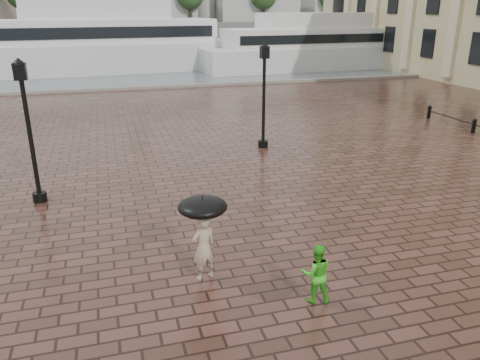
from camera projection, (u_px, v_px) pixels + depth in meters
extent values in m
plane|color=#444E52|center=(120.00, 40.00, 90.73)|extent=(240.00, 240.00, 0.00)
cube|color=slate|center=(153.00, 88.00, 36.62)|extent=(80.00, 0.60, 0.30)
cube|color=#4C4C47|center=(110.00, 24.00, 151.70)|extent=(300.00, 60.00, 2.00)
cube|color=#A29E99|center=(252.00, 3.00, 152.11)|extent=(25.00, 22.00, 11.00)
cylinder|color=#2D2119|center=(24.00, 16.00, 124.99)|extent=(1.00, 1.00, 8.00)
cylinder|color=#2D2119|center=(111.00, 15.00, 130.83)|extent=(1.00, 1.00, 8.00)
cylinder|color=#2D2119|center=(190.00, 15.00, 136.66)|extent=(1.00, 1.00, 8.00)
cylinder|color=#2D2119|center=(263.00, 15.00, 142.50)|extent=(1.00, 1.00, 8.00)
cylinder|color=#2D2119|center=(330.00, 15.00, 148.34)|extent=(1.00, 1.00, 8.00)
cylinder|color=#2D2119|center=(392.00, 14.00, 154.17)|extent=(1.00, 1.00, 8.00)
cylinder|color=black|center=(474.00, 127.00, 23.46)|extent=(0.20, 0.20, 0.60)
sphere|color=black|center=(475.00, 121.00, 23.35)|extent=(0.22, 0.22, 0.22)
cylinder|color=black|center=(429.00, 113.00, 26.62)|extent=(0.20, 0.20, 0.60)
sphere|color=black|center=(430.00, 107.00, 26.51)|extent=(0.22, 0.22, 0.22)
cylinder|color=black|center=(40.00, 197.00, 15.17)|extent=(0.44, 0.44, 0.30)
cylinder|color=black|center=(31.00, 142.00, 14.53)|extent=(0.14, 0.14, 4.00)
cube|color=black|center=(20.00, 71.00, 13.79)|extent=(0.35, 0.35, 0.50)
sphere|color=beige|center=(20.00, 71.00, 13.79)|extent=(0.28, 0.28, 0.28)
cylinder|color=black|center=(263.00, 144.00, 21.11)|extent=(0.44, 0.44, 0.30)
cylinder|color=black|center=(264.00, 103.00, 20.47)|extent=(0.14, 0.14, 4.00)
cube|color=black|center=(265.00, 52.00, 19.73)|extent=(0.35, 0.35, 0.50)
sphere|color=beige|center=(265.00, 52.00, 19.73)|extent=(0.28, 0.28, 0.28)
imported|color=tan|center=(204.00, 248.00, 10.60)|extent=(0.67, 0.53, 1.60)
imported|color=green|center=(316.00, 273.00, 9.83)|extent=(0.74, 0.64, 1.33)
cube|color=silver|center=(101.00, 58.00, 45.87)|extent=(28.43, 9.34, 2.68)
cube|color=silver|center=(98.00, 31.00, 45.02)|extent=(22.79, 7.91, 2.23)
cube|color=silver|center=(96.00, 9.00, 44.33)|extent=(13.83, 6.39, 1.79)
cube|color=black|center=(101.00, 33.00, 42.44)|extent=(21.13, 2.13, 1.00)
cube|color=black|center=(95.00, 30.00, 47.61)|extent=(21.13, 2.13, 1.00)
cube|color=silver|center=(312.00, 58.00, 48.02)|extent=(23.19, 7.01, 2.20)
cube|color=silver|center=(313.00, 37.00, 47.32)|extent=(18.57, 5.97, 1.83)
cube|color=silver|center=(313.00, 20.00, 46.75)|extent=(11.24, 4.94, 1.46)
cylinder|color=black|center=(339.00, 3.00, 47.06)|extent=(1.10, 1.10, 2.20)
cube|color=black|center=(325.00, 39.00, 45.18)|extent=(17.35, 1.27, 0.82)
cube|color=black|center=(302.00, 36.00, 49.46)|extent=(17.35, 1.27, 0.82)
cylinder|color=black|center=(203.00, 225.00, 10.41)|extent=(0.02, 0.02, 0.95)
ellipsoid|color=black|center=(203.00, 207.00, 10.25)|extent=(1.10, 1.10, 0.39)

